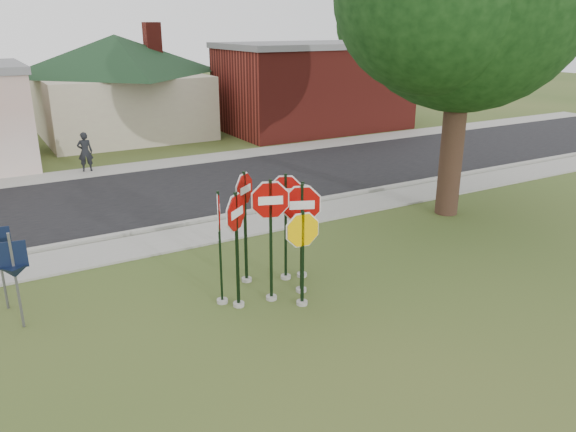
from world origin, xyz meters
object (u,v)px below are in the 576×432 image
stop_sign_center (271,222)px  stop_sign_yellow (302,247)px  pedestrian (85,152)px  stop_sign_left (237,233)px

stop_sign_center → stop_sign_yellow: 0.85m
stop_sign_center → pedestrian: stop_sign_center is taller
stop_sign_center → stop_sign_yellow: size_ratio=1.27×
stop_sign_yellow → stop_sign_left: 1.40m
stop_sign_center → stop_sign_left: 0.77m
stop_sign_left → pedestrian: bearing=92.0°
stop_sign_center → stop_sign_yellow: (0.46, -0.54, -0.47)m
stop_sign_left → pedestrian: (-0.47, 13.40, -0.80)m
stop_sign_center → stop_sign_left: bearing=174.2°
stop_sign_yellow → stop_sign_left: size_ratio=0.84×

